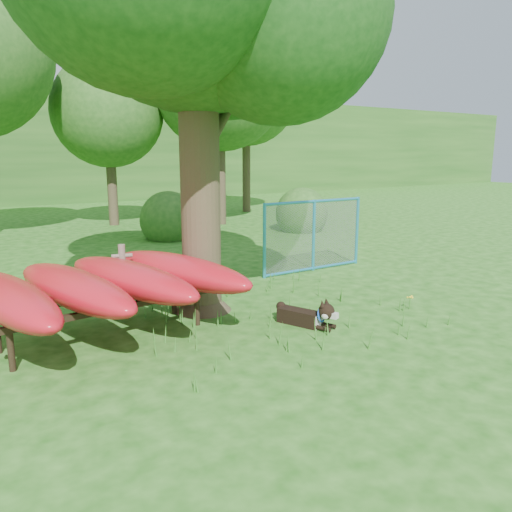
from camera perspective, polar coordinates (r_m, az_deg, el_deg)
ground at (r=7.42m, az=3.81°, el=-9.35°), size 80.00×80.00×0.00m
wooden_post at (r=8.44m, az=-14.93°, el=-2.55°), size 0.33×0.14×1.22m
kayak_rack at (r=7.49m, az=-17.14°, el=-3.01°), size 3.88×3.45×1.08m
husky_dog at (r=7.88m, az=6.05°, el=-6.78°), size 0.58×1.07×0.49m
fence_section at (r=11.45m, az=6.61°, el=2.35°), size 2.79×0.08×2.71m
wildflower_clump at (r=9.07m, az=17.22°, el=-4.63°), size 0.11×0.11×0.24m
bg_tree_c at (r=19.43m, az=-16.58°, el=15.51°), size 4.00×4.00×6.12m
bg_tree_d at (r=19.06m, az=-4.19°, el=18.99°), size 4.80×4.80×7.50m
bg_tree_e at (r=23.16m, az=-1.14°, el=18.08°), size 4.60×4.60×7.55m
shrub_right at (r=17.44m, az=5.19°, el=2.88°), size 1.80×1.80×1.80m
shrub_mid at (r=16.01m, az=-9.87°, el=1.96°), size 1.80×1.80×1.80m
wooded_hillside at (r=33.79m, az=-26.46°, el=11.09°), size 80.00×12.00×6.00m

